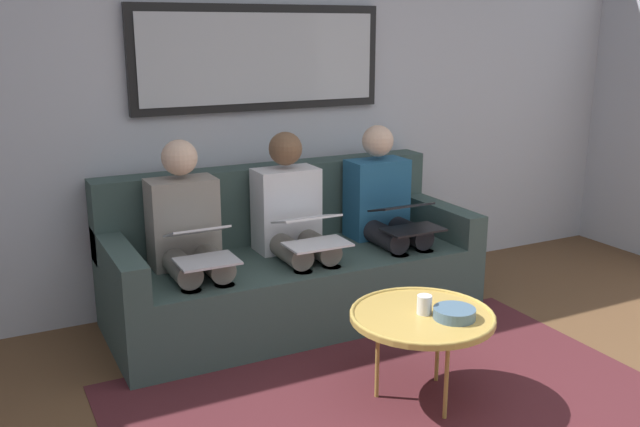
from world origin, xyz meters
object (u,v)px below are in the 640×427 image
(cup, at_px, (424,305))
(person_left, at_px, (385,211))
(person_right, at_px, (189,237))
(framed_mirror, at_px, (261,58))
(laptop_white, at_px, (311,230))
(couch, at_px, (289,267))
(person_middle, at_px, (293,223))
(laptop_black, at_px, (406,217))
(laptop_silver, at_px, (201,244))
(coffee_table, at_px, (422,316))
(bowl, at_px, (454,313))

(cup, distance_m, person_left, 1.26)
(person_right, bearing_deg, framed_mirror, -144.47)
(framed_mirror, height_order, laptop_white, framed_mirror)
(couch, relative_size, person_middle, 1.93)
(couch, height_order, person_middle, person_middle)
(framed_mirror, xyz_separation_m, laptop_white, (0.00, 0.70, -0.92))
(person_left, height_order, laptop_black, person_left)
(framed_mirror, height_order, laptop_silver, framed_mirror)
(laptop_black, xyz_separation_m, laptop_white, (0.64, -0.00, 0.00))
(laptop_silver, bearing_deg, cup, 130.34)
(person_left, distance_m, person_middle, 0.64)
(cup, xyz_separation_m, person_right, (0.78, -1.15, 0.13))
(couch, xyz_separation_m, person_right, (0.64, 0.07, 0.30))
(couch, relative_size, laptop_white, 6.15)
(coffee_table, height_order, cup, cup)
(cup, bearing_deg, couch, -83.50)
(person_right, bearing_deg, person_left, 180.00)
(laptop_white, bearing_deg, person_right, -20.74)
(laptop_white, xyz_separation_m, laptop_silver, (0.64, -0.01, 0.00))
(person_right, xyz_separation_m, laptop_silver, (0.00, 0.23, 0.02))
(bowl, bearing_deg, couch, -80.17)
(coffee_table, xyz_separation_m, person_left, (-0.51, -1.15, 0.18))
(coffee_table, relative_size, laptop_white, 1.90)
(person_middle, relative_size, laptop_white, 3.19)
(person_right, bearing_deg, couch, -173.87)
(person_left, bearing_deg, person_middle, 0.00)
(coffee_table, bearing_deg, person_middle, -83.67)
(laptop_black, height_order, person_right, person_right)
(coffee_table, bearing_deg, person_right, -56.26)
(framed_mirror, height_order, person_left, framed_mirror)
(framed_mirror, bearing_deg, laptop_black, 132.36)
(person_right, relative_size, laptop_silver, 2.91)
(laptop_black, bearing_deg, coffee_table, 60.44)
(cup, xyz_separation_m, laptop_black, (-0.50, -0.90, 0.14))
(bowl, height_order, laptop_white, laptop_white)
(coffee_table, distance_m, person_right, 1.39)
(couch, bearing_deg, bowl, 99.83)
(coffee_table, height_order, laptop_black, laptop_black)
(cup, bearing_deg, laptop_black, -119.04)
(person_left, xyz_separation_m, person_middle, (0.64, 0.00, 0.00))
(bowl, height_order, laptop_black, laptop_black)
(coffee_table, height_order, person_left, person_left)
(cup, xyz_separation_m, laptop_silver, (0.78, -0.92, 0.15))
(couch, bearing_deg, laptop_black, 153.89)
(couch, distance_m, person_left, 0.71)
(laptop_black, bearing_deg, laptop_white, -0.24)
(framed_mirror, xyz_separation_m, cup, (-0.14, 1.60, -1.07))
(laptop_black, distance_m, laptop_white, 0.64)
(couch, relative_size, cup, 24.44)
(laptop_white, bearing_deg, coffee_table, 98.00)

